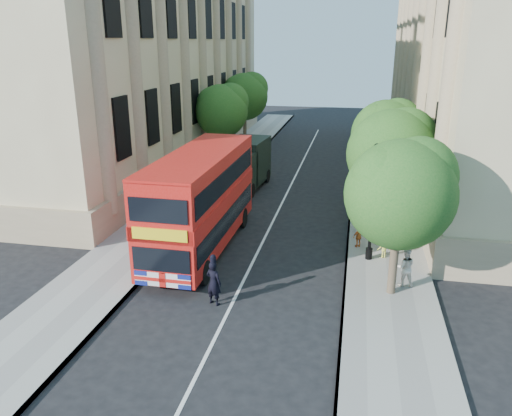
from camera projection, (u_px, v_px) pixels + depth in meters
The scene contains 17 objects.
ground at pixel (224, 320), 17.45m from camera, with size 120.00×120.00×0.00m, color black.
pavement_right at pixel (382, 229), 25.64m from camera, with size 3.50×80.00×0.12m, color gray.
pavement_left at pixel (171, 215), 27.81m from camera, with size 3.50×80.00×0.12m, color gray.
building_right at pixel (506, 45), 34.28m from camera, with size 12.00×38.00×18.00m, color tan.
building_left at pixel (132, 44), 39.48m from camera, with size 12.00×38.00×18.00m, color tan.
tree_right_near at pixel (402, 189), 17.82m from camera, with size 4.00×4.00×6.08m.
tree_right_mid at pixel (393, 149), 23.33m from camera, with size 4.20×4.20×6.37m.
tree_right_far at pixel (387, 131), 28.94m from camera, with size 4.00×4.00×6.15m.
tree_left_far at pixel (222, 108), 37.63m from camera, with size 4.00×4.00×6.30m.
tree_left_back at pixel (245, 94), 44.98m from camera, with size 4.20×4.20×6.65m.
lamp_post at pixel (372, 207), 21.28m from camera, with size 0.32×0.32×5.16m.
double_decker_bus at pixel (201, 198), 22.61m from camera, with size 2.70×9.74×4.48m.
box_van at pixel (244, 166), 32.48m from camera, with size 2.69×5.65×3.14m.
police_constable at pixel (214, 283), 18.23m from camera, with size 0.63×0.41×1.72m, color black.
woman_pedestrian at pixel (405, 267), 19.40m from camera, with size 0.76×0.59×1.56m, color silver.
child_a at pixel (359, 237), 23.16m from camera, with size 0.59×0.24×1.00m, color orange.
child_b at pixel (384, 247), 22.05m from camera, with size 0.60×0.35×0.94m, color #D5D148.
Camera 1 is at (4.13, -14.77, 9.27)m, focal length 35.00 mm.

